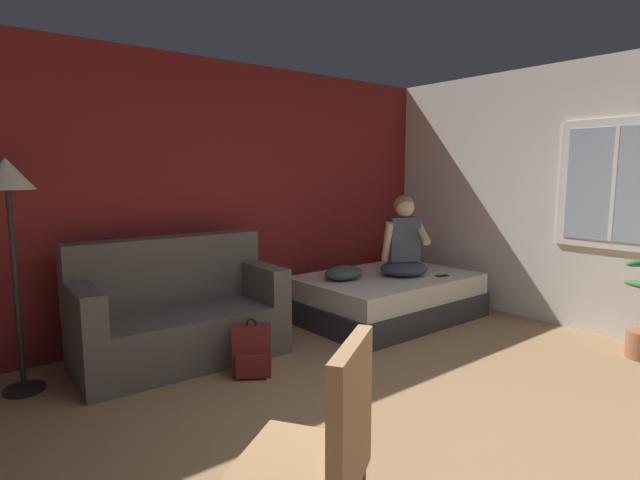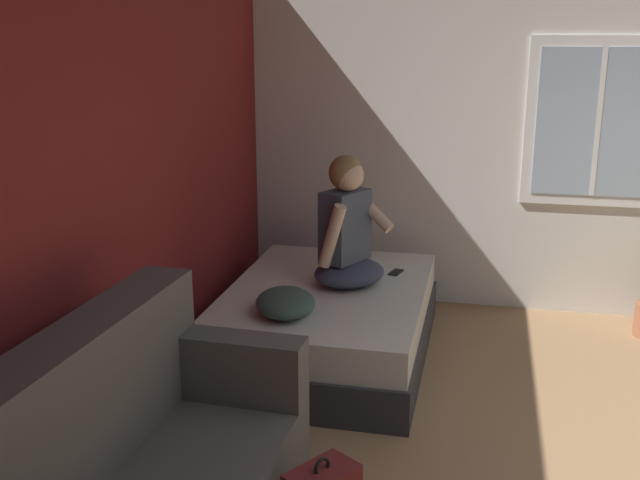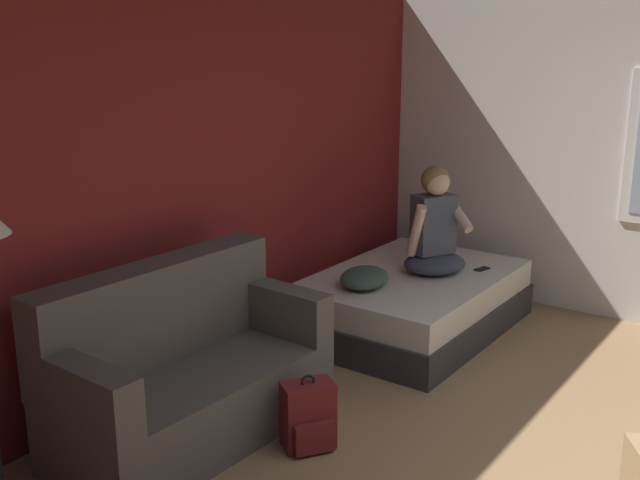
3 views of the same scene
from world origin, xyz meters
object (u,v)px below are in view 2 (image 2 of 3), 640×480
at_px(person_seated, 347,233).
at_px(throw_pillow, 285,303).
at_px(cell_phone, 396,272).
at_px(bed, 327,322).

relative_size(person_seated, throw_pillow, 1.82).
bearing_deg(cell_phone, throw_pillow, 73.40).
relative_size(bed, throw_pillow, 4.01).
xyz_separation_m(bed, cell_phone, (0.43, -0.41, 0.25)).
relative_size(bed, cell_phone, 13.35).
height_order(throw_pillow, cell_phone, throw_pillow).
xyz_separation_m(bed, person_seated, (0.13, -0.11, 0.60)).
relative_size(bed, person_seated, 2.20).
bearing_deg(throw_pillow, cell_phone, -30.88).
bearing_deg(throw_pillow, bed, -16.50).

